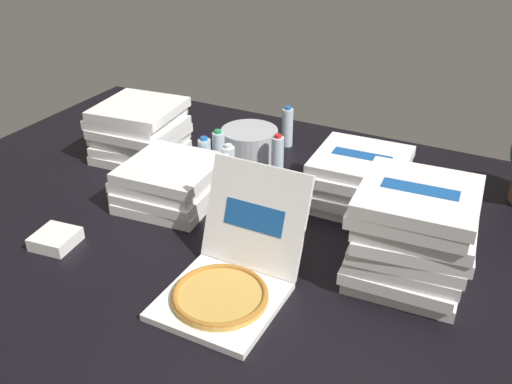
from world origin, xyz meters
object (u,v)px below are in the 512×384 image
(open_pizza_box, at_px, (231,274))
(water_bottle_1, at_px, (205,160))
(pizza_stack_center_far, at_px, (170,183))
(ice_bucket, at_px, (249,145))
(water_bottle_2, at_px, (287,127))
(water_bottle_4, at_px, (277,157))
(napkin_pile, at_px, (56,239))
(water_bottle_0, at_px, (219,152))
(pizza_stack_left_near, at_px, (412,235))
(pizza_stack_right_far, at_px, (360,180))
(pizza_stack_left_mid, at_px, (140,131))
(water_bottle_3, at_px, (229,167))

(open_pizza_box, height_order, water_bottle_1, open_pizza_box)
(pizza_stack_center_far, distance_m, ice_bucket, 0.54)
(water_bottle_2, bearing_deg, open_pizza_box, -74.49)
(water_bottle_2, bearing_deg, water_bottle_4, -72.86)
(water_bottle_4, height_order, napkin_pile, water_bottle_4)
(pizza_stack_center_far, relative_size, water_bottle_0, 1.95)
(water_bottle_2, relative_size, water_bottle_4, 1.00)
(napkin_pile, bearing_deg, pizza_stack_left_near, 18.42)
(pizza_stack_left_near, bearing_deg, pizza_stack_center_far, 176.50)
(water_bottle_0, bearing_deg, open_pizza_box, -56.92)
(pizza_stack_left_near, bearing_deg, pizza_stack_right_far, 126.90)
(pizza_stack_right_far, distance_m, pizza_stack_left_near, 0.54)
(open_pizza_box, xyz_separation_m, napkin_pile, (-0.76, -0.07, -0.05))
(water_bottle_0, relative_size, napkin_pile, 1.42)
(pizza_stack_left_mid, distance_m, water_bottle_3, 0.59)
(pizza_stack_left_mid, relative_size, napkin_pile, 2.86)
(pizza_stack_center_far, relative_size, water_bottle_4, 1.95)
(pizza_stack_center_far, relative_size, pizza_stack_right_far, 1.02)
(pizza_stack_left_mid, relative_size, ice_bucket, 1.57)
(pizza_stack_right_far, relative_size, ice_bucket, 1.49)
(pizza_stack_center_far, height_order, water_bottle_0, water_bottle_0)
(water_bottle_2, bearing_deg, water_bottle_0, -111.04)
(pizza_stack_center_far, distance_m, pizza_stack_right_far, 0.84)
(pizza_stack_right_far, relative_size, water_bottle_3, 1.91)
(pizza_stack_left_mid, height_order, water_bottle_2, pizza_stack_left_mid)
(water_bottle_4, bearing_deg, water_bottle_2, 107.14)
(water_bottle_1, bearing_deg, water_bottle_0, 80.04)
(open_pizza_box, bearing_deg, pizza_stack_left_near, 34.37)
(water_bottle_4, bearing_deg, open_pizza_box, -75.17)
(ice_bucket, height_order, napkin_pile, ice_bucket)
(open_pizza_box, bearing_deg, napkin_pile, -174.88)
(water_bottle_4, bearing_deg, ice_bucket, 154.76)
(ice_bucket, relative_size, water_bottle_0, 1.28)
(pizza_stack_left_near, distance_m, water_bottle_4, 0.91)
(napkin_pile, bearing_deg, pizza_stack_left_mid, 103.63)
(water_bottle_3, xyz_separation_m, napkin_pile, (-0.38, -0.72, -0.08))
(pizza_stack_left_near, bearing_deg, water_bottle_2, 135.51)
(water_bottle_0, height_order, water_bottle_4, same)
(pizza_stack_right_far, height_order, pizza_stack_left_near, pizza_stack_left_near)
(pizza_stack_left_near, height_order, ice_bucket, pizza_stack_left_near)
(water_bottle_0, bearing_deg, pizza_stack_left_mid, -176.73)
(water_bottle_2, bearing_deg, pizza_stack_right_far, -37.71)
(pizza_stack_left_mid, distance_m, ice_bucket, 0.57)
(pizza_stack_center_far, bearing_deg, water_bottle_2, 74.67)
(water_bottle_0, bearing_deg, pizza_stack_center_far, -97.67)
(pizza_stack_left_near, xyz_separation_m, pizza_stack_left_mid, (-1.49, 0.39, -0.05))
(pizza_stack_left_mid, bearing_deg, water_bottle_4, 8.42)
(pizza_stack_left_mid, height_order, ice_bucket, pizza_stack_left_mid)
(pizza_stack_center_far, bearing_deg, water_bottle_4, 52.93)
(water_bottle_1, height_order, water_bottle_4, same)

